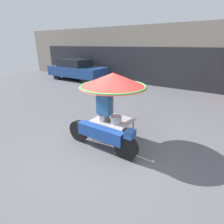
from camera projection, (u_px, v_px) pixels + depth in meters
ground_plane at (104, 154)px, 4.37m from camera, size 36.00×36.00×0.00m
shopfront_building at (190, 57)px, 10.66m from camera, size 28.00×2.06×3.68m
vendor_motorcycle_cart at (112, 91)px, 4.46m from camera, size 2.10×1.75×1.89m
vendor_person at (104, 110)px, 4.65m from camera, size 0.38×0.22×1.62m
parked_car at (76, 69)px, 13.08m from camera, size 4.55×1.81×1.51m
potted_plant at (63, 70)px, 14.98m from camera, size 0.60×0.60×0.82m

